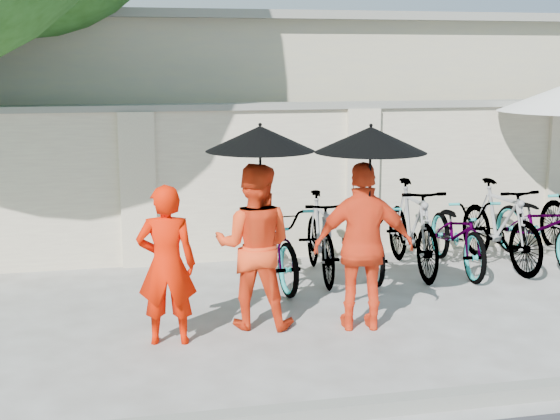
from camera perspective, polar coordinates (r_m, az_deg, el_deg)
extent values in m
plane|color=#AEADAA|center=(7.54, -1.44, -9.60)|extent=(80.00, 80.00, 0.00)
cube|color=gray|center=(5.98, 1.77, -14.65)|extent=(40.00, 0.16, 0.12)
cube|color=beige|center=(10.52, 0.57, 1.97)|extent=(20.00, 0.30, 2.00)
cube|color=#B9B088|center=(14.36, 1.07, 6.79)|extent=(14.00, 6.00, 3.20)
imported|color=#EE1800|center=(7.36, -8.30, -3.99)|extent=(0.60, 0.44, 1.52)
imported|color=#FA3E15|center=(7.74, -1.90, -2.65)|extent=(0.96, 0.85, 1.65)
cylinder|color=black|center=(7.55, -1.45, 1.61)|extent=(0.02, 0.02, 0.97)
cone|color=black|center=(7.49, -1.46, 5.26)|extent=(1.06, 1.06, 0.24)
imported|color=#FD4119|center=(7.70, 6.14, -2.69)|extent=(1.04, 0.57, 1.67)
cylinder|color=black|center=(7.51, 6.57, 1.53)|extent=(0.02, 0.02, 0.95)
cone|color=black|center=(7.45, 6.65, 5.14)|extent=(1.07, 1.07, 0.25)
imported|color=#B1B1B1|center=(9.31, -0.48, -2.43)|extent=(0.82, 1.91, 0.98)
imported|color=#B1B1B1|center=(9.52, 2.96, -1.95)|extent=(0.64, 1.77, 1.04)
imported|color=#B1B1B1|center=(9.78, 6.23, -2.00)|extent=(0.72, 1.80, 0.93)
imported|color=#B1B1B1|center=(9.91, 9.65, -1.26)|extent=(0.66, 1.94, 1.15)
imported|color=#B1B1B1|center=(10.13, 12.89, -1.63)|extent=(0.78, 1.89, 0.97)
imported|color=#B1B1B1|center=(10.41, 15.82, -1.03)|extent=(0.68, 1.89, 1.12)
imported|color=#B1B1B1|center=(10.73, 18.61, -1.07)|extent=(0.91, 2.03, 1.03)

